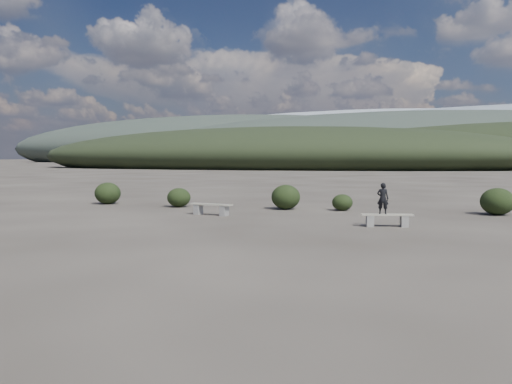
% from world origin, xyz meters
% --- Properties ---
extents(ground, '(1200.00, 1200.00, 0.00)m').
position_xyz_m(ground, '(0.00, 0.00, 0.00)').
color(ground, '#312C26').
rests_on(ground, ground).
extents(bench_left, '(1.78, 0.61, 0.44)m').
position_xyz_m(bench_left, '(-2.90, 5.86, 0.27)').
color(bench_left, slate).
rests_on(bench_left, ground).
extents(bench_right, '(1.66, 0.70, 0.41)m').
position_xyz_m(bench_right, '(3.75, 4.56, 0.25)').
color(bench_right, slate).
rests_on(bench_right, ground).
extents(seated_person, '(0.38, 0.26, 1.00)m').
position_xyz_m(seated_person, '(3.61, 4.53, 0.91)').
color(seated_person, black).
rests_on(seated_person, bench_right).
extents(shrub_a, '(1.05, 1.05, 0.86)m').
position_xyz_m(shrub_a, '(-5.51, 8.35, 0.43)').
color(shrub_a, black).
rests_on(shrub_a, ground).
extents(shrub_b, '(1.23, 1.23, 1.06)m').
position_xyz_m(shrub_b, '(-0.69, 8.85, 0.53)').
color(shrub_b, black).
rests_on(shrub_b, ground).
extents(shrub_c, '(0.86, 0.86, 0.69)m').
position_xyz_m(shrub_c, '(1.70, 9.05, 0.34)').
color(shrub_c, black).
rests_on(shrub_c, ground).
extents(shrub_e, '(1.26, 1.26, 1.05)m').
position_xyz_m(shrub_e, '(7.62, 9.24, 0.52)').
color(shrub_e, black).
rests_on(shrub_e, ground).
extents(shrub_f, '(1.22, 1.22, 1.03)m').
position_xyz_m(shrub_f, '(-9.42, 8.65, 0.52)').
color(shrub_f, black).
rests_on(shrub_f, ground).
extents(mountain_ridges, '(500.00, 400.00, 56.00)m').
position_xyz_m(mountain_ridges, '(-7.48, 339.06, 10.84)').
color(mountain_ridges, black).
rests_on(mountain_ridges, ground).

